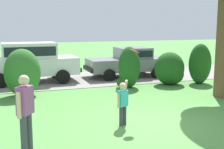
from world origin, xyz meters
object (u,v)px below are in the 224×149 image
(child_thrower, at_px, (123,100))
(adult_onlooker, at_px, (25,110))
(parked_suv, at_px, (29,60))
(parked_sedan, at_px, (129,61))
(frisbee, at_px, (135,51))

(child_thrower, height_order, adult_onlooker, adult_onlooker)
(parked_suv, xyz_separation_m, adult_onlooker, (-0.72, -8.42, -0.09))
(parked_suv, height_order, child_thrower, parked_suv)
(child_thrower, bearing_deg, parked_sedan, 66.26)
(parked_suv, distance_m, frisbee, 7.49)
(parked_sedan, height_order, child_thrower, parked_sedan)
(parked_sedan, bearing_deg, adult_onlooker, -124.86)
(parked_sedan, distance_m, child_thrower, 7.98)
(frisbee, bearing_deg, parked_sedan, 68.70)
(parked_sedan, height_order, frisbee, frisbee)
(adult_onlooker, bearing_deg, parked_sedan, 55.14)
(child_thrower, bearing_deg, adult_onlooker, -157.54)
(parked_suv, xyz_separation_m, frisbee, (2.40, -7.03, 0.95))
(frisbee, xyz_separation_m, adult_onlooker, (-3.11, -1.39, -1.05))
(child_thrower, height_order, frisbee, frisbee)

